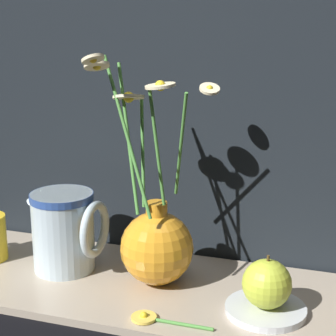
% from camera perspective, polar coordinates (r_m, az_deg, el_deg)
% --- Properties ---
extents(ground_plane, '(6.00, 6.00, 0.00)m').
position_cam_1_polar(ground_plane, '(0.90, 0.61, -12.80)').
color(ground_plane, black).
extents(shelf, '(0.82, 0.27, 0.01)m').
position_cam_1_polar(shelf, '(0.90, 0.61, -12.46)').
color(shelf, tan).
rests_on(shelf, ground_plane).
extents(vase_with_flowers, '(0.18, 0.17, 0.36)m').
position_cam_1_polar(vase_with_flowers, '(0.89, -1.21, -7.51)').
color(vase_with_flowers, orange).
rests_on(vase_with_flowers, shelf).
extents(ceramic_pitcher, '(0.13, 0.10, 0.14)m').
position_cam_1_polar(ceramic_pitcher, '(0.94, -10.41, -6.01)').
color(ceramic_pitcher, silver).
rests_on(ceramic_pitcher, shelf).
extents(saucer_plate, '(0.12, 0.12, 0.01)m').
position_cam_1_polar(saucer_plate, '(0.84, 9.88, -13.98)').
color(saucer_plate, silver).
rests_on(saucer_plate, shelf).
extents(orange_fruit, '(0.07, 0.07, 0.08)m').
position_cam_1_polar(orange_fruit, '(0.82, 10.01, -11.51)').
color(orange_fruit, '#B7C638').
rests_on(orange_fruit, saucer_plate).
extents(loose_daisy, '(0.12, 0.04, 0.01)m').
position_cam_1_polar(loose_daisy, '(0.81, -1.51, -15.07)').
color(loose_daisy, '#4C8E3D').
rests_on(loose_daisy, shelf).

